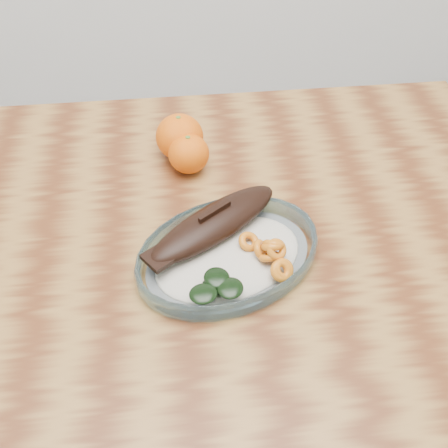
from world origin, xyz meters
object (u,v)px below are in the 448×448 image
object	(u,v)px
dining_table	(183,272)
orange_left	(189,154)
orange_right	(180,137)
plated_meal	(228,252)

from	to	relation	value
dining_table	orange_left	bearing A→B (deg)	80.37
orange_right	plated_meal	bearing A→B (deg)	-77.99
plated_meal	orange_left	xyz separation A→B (m)	(-0.04, 0.22, 0.02)
plated_meal	orange_left	world-z (taller)	plated_meal
plated_meal	dining_table	bearing A→B (deg)	110.87
dining_table	plated_meal	size ratio (longest dim) A/B	1.79
dining_table	orange_right	world-z (taller)	orange_right
plated_meal	orange_right	size ratio (longest dim) A/B	7.89
orange_left	orange_right	xyz separation A→B (m)	(-0.01, 0.04, 0.01)
dining_table	orange_left	size ratio (longest dim) A/B	16.75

